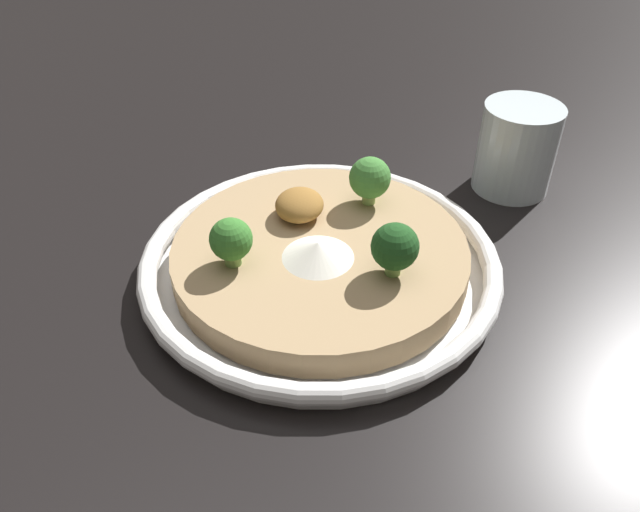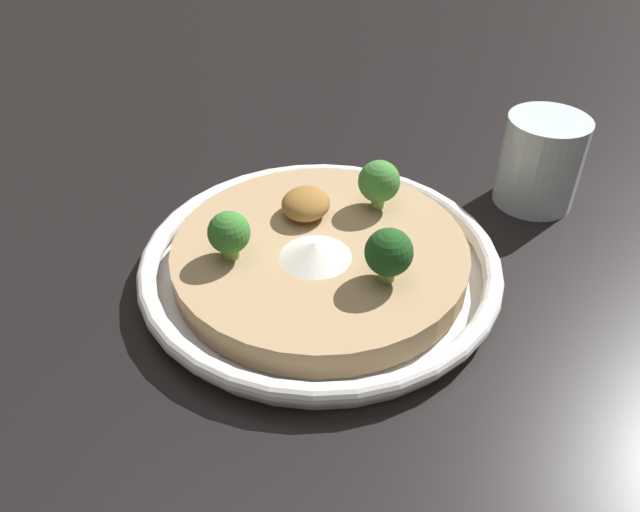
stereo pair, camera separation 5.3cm
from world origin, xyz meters
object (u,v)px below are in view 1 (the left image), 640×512
object	(u,v)px
broccoli_left	(370,179)
broccoli_front_right	(231,240)
risotto_bowl	(320,260)
broccoli_back	(395,247)
drinking_glass	(517,148)

from	to	relation	value
broccoli_left	broccoli_front_right	bearing A→B (deg)	-46.54
risotto_bowl	broccoli_back	xyz separation A→B (m)	(0.03, 0.06, 0.04)
broccoli_front_right	drinking_glass	xyz separation A→B (m)	(-0.19, 0.25, -0.01)
risotto_bowl	drinking_glass	world-z (taller)	drinking_glass
broccoli_left	broccoli_back	size ratio (longest dim) A/B	1.00
broccoli_left	broccoli_back	world-z (taller)	same
broccoli_front_right	drinking_glass	size ratio (longest dim) A/B	0.46
broccoli_left	broccoli_back	bearing A→B (deg)	12.95
broccoli_left	drinking_glass	bearing A→B (deg)	123.26
broccoli_left	broccoli_back	xyz separation A→B (m)	(0.10, 0.02, 0.00)
risotto_bowl	drinking_glass	size ratio (longest dim) A/B	3.42
broccoli_back	broccoli_left	bearing A→B (deg)	-167.05
risotto_bowl	drinking_glass	bearing A→B (deg)	131.69
broccoli_back	broccoli_front_right	bearing A→B (deg)	-89.88
risotto_bowl	broccoli_back	bearing A→B (deg)	62.70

